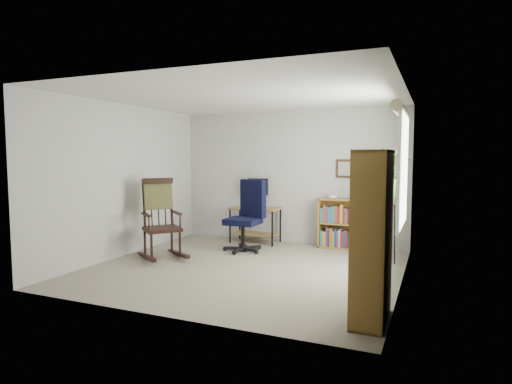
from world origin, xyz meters
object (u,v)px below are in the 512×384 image
at_px(low_bookshelf, 343,224).
at_px(desk, 255,225).
at_px(tall_bookshelf, 372,237).
at_px(rocking_chair, 162,218).
at_px(office_chair, 243,215).

bearing_deg(low_bookshelf, desk, -175.64).
height_order(desk, tall_bookshelf, tall_bookshelf).
bearing_deg(desk, low_bookshelf, 4.36).
distance_m(desk, tall_bookshelf, 3.94).
xyz_separation_m(rocking_chair, tall_bookshelf, (3.35, -1.35, 0.19)).
relative_size(low_bookshelf, tall_bookshelf, 0.52).
xyz_separation_m(rocking_chair, low_bookshelf, (2.43, 1.78, -0.20)).
distance_m(low_bookshelf, tall_bookshelf, 3.29).
height_order(rocking_chair, tall_bookshelf, tall_bookshelf).
relative_size(desk, rocking_chair, 0.71).
height_order(office_chair, rocking_chair, rocking_chair).
distance_m(desk, office_chair, 0.80).
bearing_deg(office_chair, desk, 117.47).
xyz_separation_m(desk, low_bookshelf, (1.57, 0.12, 0.11)).
bearing_deg(tall_bookshelf, rocking_chair, 158.00).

